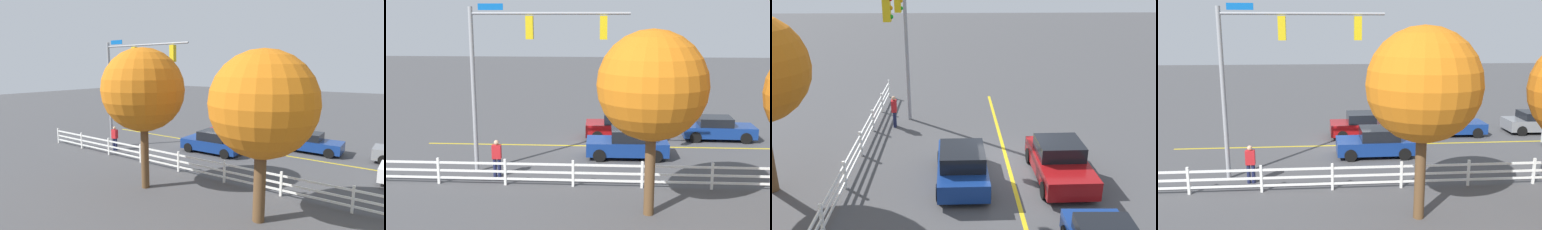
{
  "view_description": "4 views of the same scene",
  "coord_description": "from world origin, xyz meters",
  "views": [
    {
      "loc": [
        -11.46,
        19.49,
        5.73
      ],
      "look_at": [
        0.83,
        1.69,
        2.37
      ],
      "focal_mm": 28.56,
      "sensor_mm": 36.0,
      "label": 1
    },
    {
      "loc": [
        -0.06,
        25.47,
        7.03
      ],
      "look_at": [
        1.36,
        2.61,
        2.29
      ],
      "focal_mm": 44.41,
      "sensor_mm": 36.0,
      "label": 2
    },
    {
      "loc": [
        -15.36,
        2.32,
        8.04
      ],
      "look_at": [
        0.15,
        1.9,
        2.33
      ],
      "focal_mm": 38.05,
      "sensor_mm": 36.0,
      "label": 3
    },
    {
      "loc": [
        1.8,
        21.66,
        6.39
      ],
      "look_at": [
        0.23,
        1.81,
        2.18
      ],
      "focal_mm": 36.42,
      "sensor_mm": 36.0,
      "label": 4
    }
  ],
  "objects": [
    {
      "name": "car_2",
      "position": [
        -1.15,
        2.01,
        0.72
      ],
      "size": [
        4.11,
        2.02,
        1.5
      ],
      "rotation": [
        0.0,
        0.0,
        0.01
      ],
      "color": "navy",
      "rests_on": "ground_plane"
    },
    {
      "name": "signal_assembly",
      "position": [
        3.92,
        4.75,
        5.31
      ],
      "size": [
        7.04,
        0.38,
        7.6
      ],
      "color": "gray",
      "rests_on": "ground_plane"
    },
    {
      "name": "pedestrian",
      "position": [
        4.81,
        5.43,
        0.93
      ],
      "size": [
        0.41,
        0.28,
        1.69
      ],
      "rotation": [
        0.0,
        0.0,
        4.75
      ],
      "color": "#191E3F",
      "rests_on": "ground_plane"
    },
    {
      "name": "car_1",
      "position": [
        -0.93,
        -1.87,
        0.71
      ],
      "size": [
        4.3,
        2.09,
        1.53
      ],
      "rotation": [
        0.0,
        0.0,
        3.16
      ],
      "color": "maroon",
      "rests_on": "ground_plane"
    },
    {
      "name": "white_rail_fence",
      "position": [
        -3.0,
        6.48,
        0.6
      ],
      "size": [
        26.1,
        0.1,
        1.15
      ],
      "color": "white",
      "rests_on": "ground_plane"
    },
    {
      "name": "lane_center_stripe",
      "position": [
        -4.0,
        0.0,
        0.0
      ],
      "size": [
        28.0,
        0.16,
        0.01
      ],
      "primitive_type": "cube",
      "color": "gold",
      "rests_on": "ground_plane"
    },
    {
      "name": "ground_plane",
      "position": [
        0.0,
        0.0,
        0.0
      ],
      "size": [
        120.0,
        120.0,
        0.0
      ],
      "primitive_type": "plane",
      "color": "#444447"
    }
  ]
}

